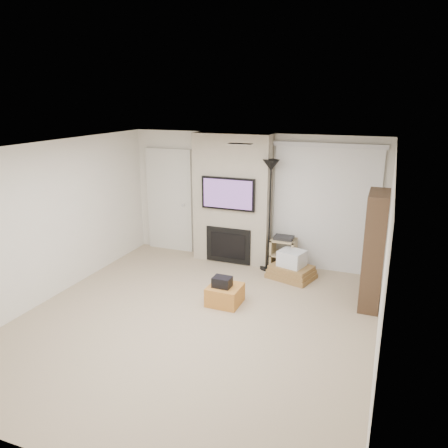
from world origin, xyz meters
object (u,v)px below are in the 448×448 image
at_px(ottoman, 225,295).
at_px(box_stack, 291,268).
at_px(bookshelf, 374,250).
at_px(floor_lamp, 271,184).
at_px(av_stand, 283,252).

relative_size(ottoman, box_stack, 0.55).
height_order(ottoman, bookshelf, bookshelf).
height_order(ottoman, floor_lamp, floor_lamp).
relative_size(av_stand, box_stack, 0.73).
relative_size(ottoman, floor_lamp, 0.24).
distance_m(floor_lamp, bookshelf, 2.19).
distance_m(ottoman, box_stack, 1.57).
distance_m(av_stand, box_stack, 0.45).
bearing_deg(floor_lamp, bookshelf, -24.37).
height_order(box_stack, bookshelf, bookshelf).
bearing_deg(ottoman, box_stack, 61.34).
xyz_separation_m(av_stand, box_stack, (0.24, -0.35, -0.15)).
relative_size(floor_lamp, bookshelf, 1.15).
bearing_deg(floor_lamp, box_stack, -28.75).
bearing_deg(bookshelf, box_stack, 157.34).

